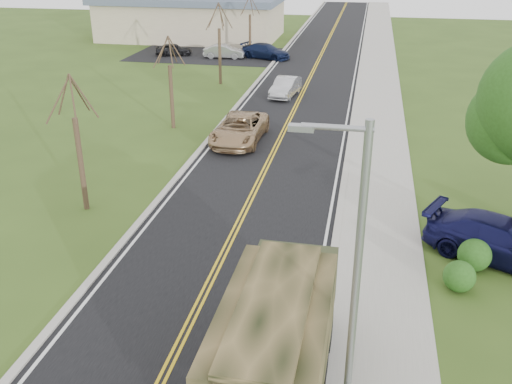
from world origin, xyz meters
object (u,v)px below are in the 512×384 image
(suv_champagne, at_px, (240,129))
(pickup_navy, at_px, (502,241))
(sedan_silver, at_px, (285,87))
(military_truck, at_px, (278,335))

(suv_champagne, bearing_deg, pickup_navy, -40.66)
(pickup_navy, bearing_deg, sedan_silver, 52.84)
(military_truck, xyz_separation_m, suv_champagne, (-5.48, 19.89, -1.23))
(sedan_silver, bearing_deg, suv_champagne, -88.73)
(suv_champagne, xyz_separation_m, sedan_silver, (1.11, 10.89, -0.09))
(military_truck, bearing_deg, sedan_silver, 98.74)
(military_truck, height_order, sedan_silver, military_truck)
(military_truck, xyz_separation_m, sedan_silver, (-4.37, 30.78, -1.32))
(sedan_silver, height_order, pickup_navy, pickup_navy)
(suv_champagne, distance_m, pickup_navy, 16.90)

